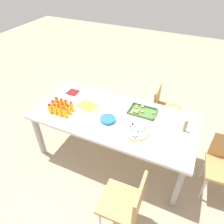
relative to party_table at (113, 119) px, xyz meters
name	(u,v)px	position (x,y,z in m)	size (l,w,h in m)	color
ground_plane	(113,154)	(0.00, 0.00, -0.69)	(12.00, 12.00, 0.00)	tan
party_table	(113,119)	(0.00, 0.00, 0.00)	(2.11, 0.98, 0.76)	silver
chair_near_right	(127,202)	(0.54, -0.87, -0.19)	(0.42, 0.42, 0.83)	#B7844C
chair_far_right	(163,107)	(0.49, 0.80, -0.19)	(0.41, 0.41, 0.83)	#B7844C
juice_bottle_0	(50,109)	(-0.78, -0.28, 0.13)	(0.06, 0.06, 0.14)	#F8AE14
juice_bottle_1	(55,110)	(-0.70, -0.27, 0.13)	(0.06, 0.06, 0.15)	#FAAE14
juice_bottle_2	(60,111)	(-0.63, -0.28, 0.13)	(0.06, 0.06, 0.15)	#FAAF14
juice_bottle_3	(65,113)	(-0.55, -0.27, 0.13)	(0.05, 0.05, 0.14)	#F9AF14
juice_bottle_4	(53,105)	(-0.78, -0.20, 0.13)	(0.06, 0.06, 0.14)	#FAAB14
juice_bottle_5	(59,106)	(-0.70, -0.20, 0.13)	(0.06, 0.06, 0.14)	#F9AC14
juice_bottle_6	(63,108)	(-0.63, -0.20, 0.12)	(0.06, 0.06, 0.13)	#F9AD14
juice_bottle_7	(68,110)	(-0.55, -0.20, 0.12)	(0.06, 0.06, 0.13)	#F9AB14
juice_bottle_8	(57,102)	(-0.78, -0.13, 0.13)	(0.05, 0.05, 0.15)	#F9AC14
juice_bottle_9	(62,103)	(-0.70, -0.12, 0.13)	(0.05, 0.05, 0.14)	#F9AE14
juice_bottle_10	(66,105)	(-0.63, -0.13, 0.13)	(0.06, 0.06, 0.14)	#F9AD14
juice_bottle_11	(71,106)	(-0.55, -0.12, 0.13)	(0.05, 0.05, 0.14)	#F9AB14
fruit_pizza	(135,131)	(0.36, -0.16, 0.07)	(0.33, 0.33, 0.05)	tan
snack_tray	(142,111)	(0.31, 0.22, 0.07)	(0.36, 0.24, 0.04)	#477238
plate_stack	(108,119)	(-0.03, -0.12, 0.08)	(0.20, 0.20, 0.04)	blue
napkin_stack	(73,92)	(-0.77, 0.24, 0.07)	(0.15, 0.15, 0.02)	red
cardboard_tube	(185,126)	(0.87, 0.09, 0.14)	(0.04, 0.04, 0.17)	#9E7A56
paper_folder	(87,106)	(-0.41, 0.05, 0.06)	(0.26, 0.20, 0.01)	yellow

